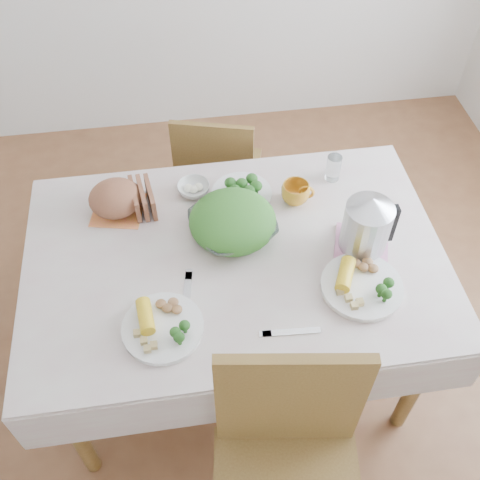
{
  "coord_description": "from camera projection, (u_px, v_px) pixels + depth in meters",
  "views": [
    {
      "loc": [
        -0.17,
        -1.24,
        2.33
      ],
      "look_at": [
        0.02,
        0.02,
        0.82
      ],
      "focal_mm": 42.0,
      "sensor_mm": 36.0,
      "label": 1
    }
  ],
  "objects": [
    {
      "name": "floor",
      "position": [
        236.0,
        358.0,
        2.59
      ],
      "size": [
        3.6,
        3.6,
        0.0
      ],
      "primitive_type": "plane",
      "color": "brown",
      "rests_on": "ground"
    },
    {
      "name": "dining_table",
      "position": [
        236.0,
        314.0,
        2.3
      ],
      "size": [
        1.4,
        0.9,
        0.75
      ],
      "primitive_type": "cube",
      "color": "brown",
      "rests_on": "floor"
    },
    {
      "name": "tablecloth",
      "position": [
        235.0,
        256.0,
        2.01
      ],
      "size": [
        1.5,
        1.0,
        0.01
      ],
      "primitive_type": "cube",
      "color": "beige",
      "rests_on": "dining_table"
    },
    {
      "name": "chair_far",
      "position": [
        219.0,
        165.0,
        2.75
      ],
      "size": [
        0.47,
        0.47,
        0.84
      ],
      "primitive_type": "cube",
      "rotation": [
        0.0,
        0.0,
        2.88
      ],
      "color": "brown",
      "rests_on": "floor"
    },
    {
      "name": "salad_bowl",
      "position": [
        233.0,
        226.0,
        2.05
      ],
      "size": [
        0.38,
        0.38,
        0.07
      ],
      "primitive_type": "imported",
      "rotation": [
        0.0,
        0.0,
        0.33
      ],
      "color": "white",
      "rests_on": "tablecloth"
    },
    {
      "name": "dinner_plate_left",
      "position": [
        163.0,
        328.0,
        1.8
      ],
      "size": [
        0.32,
        0.32,
        0.02
      ],
      "primitive_type": "cylinder",
      "rotation": [
        0.0,
        0.0,
        -0.24
      ],
      "color": "white",
      "rests_on": "tablecloth"
    },
    {
      "name": "dinner_plate_right",
      "position": [
        362.0,
        287.0,
        1.9
      ],
      "size": [
        0.4,
        0.4,
        0.02
      ],
      "primitive_type": "cylinder",
      "rotation": [
        0.0,
        0.0,
        -0.79
      ],
      "color": "white",
      "rests_on": "tablecloth"
    },
    {
      "name": "broccoli_plate",
      "position": [
        242.0,
        194.0,
        2.19
      ],
      "size": [
        0.3,
        0.3,
        0.02
      ],
      "primitive_type": "cylinder",
      "rotation": [
        0.0,
        0.0,
        0.33
      ],
      "color": "beige",
      "rests_on": "tablecloth"
    },
    {
      "name": "napkin",
      "position": [
        118.0,
        210.0,
        2.15
      ],
      "size": [
        0.22,
        0.22,
        0.0
      ],
      "primitive_type": "cube",
      "rotation": [
        0.0,
        0.0,
        -0.21
      ],
      "color": "#FA904A",
      "rests_on": "tablecloth"
    },
    {
      "name": "bread_loaf",
      "position": [
        116.0,
        199.0,
        2.11
      ],
      "size": [
        0.25,
        0.24,
        0.12
      ],
      "primitive_type": "ellipsoid",
      "rotation": [
        0.0,
        0.0,
        -0.33
      ],
      "color": "brown",
      "rests_on": "napkin"
    },
    {
      "name": "fruit_bowl",
      "position": [
        194.0,
        189.0,
        2.2
      ],
      "size": [
        0.13,
        0.13,
        0.04
      ],
      "primitive_type": "imported",
      "rotation": [
        0.0,
        0.0,
        0.04
      ],
      "color": "white",
      "rests_on": "tablecloth"
    },
    {
      "name": "yellow_mug",
      "position": [
        295.0,
        193.0,
        2.15
      ],
      "size": [
        0.14,
        0.14,
        0.09
      ],
      "primitive_type": "imported",
      "rotation": [
        0.0,
        0.0,
        -0.37
      ],
      "color": "orange",
      "rests_on": "tablecloth"
    },
    {
      "name": "glass_tumbler",
      "position": [
        334.0,
        166.0,
        2.22
      ],
      "size": [
        0.07,
        0.07,
        0.11
      ],
      "primitive_type": "cylinder",
      "rotation": [
        0.0,
        0.0,
        0.22
      ],
      "color": "white",
      "rests_on": "tablecloth"
    },
    {
      "name": "pink_tray",
      "position": [
        361.0,
        246.0,
        2.02
      ],
      "size": [
        0.24,
        0.24,
        0.02
      ],
      "primitive_type": "cube",
      "rotation": [
        0.0,
        0.0,
        -0.32
      ],
      "color": "#CB7CA2",
      "rests_on": "tablecloth"
    },
    {
      "name": "electric_kettle",
      "position": [
        367.0,
        225.0,
        1.94
      ],
      "size": [
        0.18,
        0.18,
        0.23
      ],
      "primitive_type": "cylinder",
      "rotation": [
        0.0,
        0.0,
        0.11
      ],
      "color": "#B2B5BA",
      "rests_on": "pink_tray"
    },
    {
      "name": "fork_left",
      "position": [
        187.0,
        297.0,
        1.89
      ],
      "size": [
        0.06,
        0.21,
        0.0
      ],
      "primitive_type": "cube",
      "rotation": [
        0.0,
        0.0,
        -0.16
      ],
      "color": "silver",
      "rests_on": "tablecloth"
    },
    {
      "name": "knife",
      "position": [
        292.0,
        332.0,
        1.8
      ],
      "size": [
        0.19,
        0.03,
        0.0
      ],
      "primitive_type": "cube",
      "rotation": [
        0.0,
        0.0,
        1.51
      ],
      "color": "silver",
      "rests_on": "tablecloth"
    }
  ]
}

